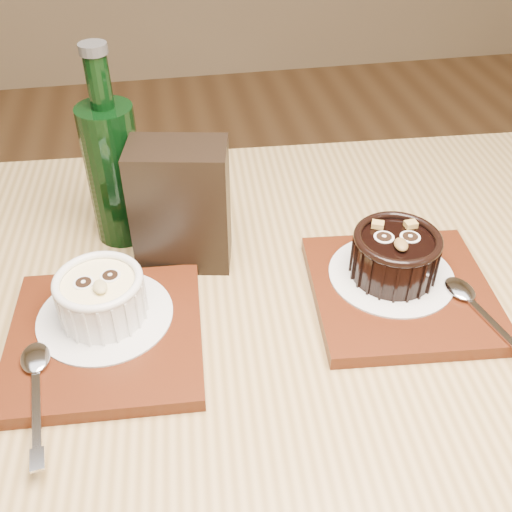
{
  "coord_description": "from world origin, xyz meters",
  "views": [
    {
      "loc": [
        -0.13,
        -0.36,
        1.18
      ],
      "look_at": [
        -0.05,
        0.07,
        0.81
      ],
      "focal_mm": 42.0,
      "sensor_mm": 36.0,
      "label": 1
    }
  ],
  "objects_px": {
    "condiment_stand": "(181,206)",
    "green_bottle": "(114,169)",
    "table": "(267,418)",
    "ramekin_white": "(101,295)",
    "ramekin_dark": "(395,253)",
    "tray_right": "(401,292)",
    "tray_left": "(106,337)"
  },
  "relations": [
    {
      "from": "tray_right",
      "to": "condiment_stand",
      "type": "height_order",
      "value": "condiment_stand"
    },
    {
      "from": "tray_left",
      "to": "condiment_stand",
      "type": "xyz_separation_m",
      "value": [
        0.09,
        0.11,
        0.06
      ]
    },
    {
      "from": "table",
      "to": "tray_left",
      "type": "xyz_separation_m",
      "value": [
        -0.15,
        0.05,
        0.1
      ]
    },
    {
      "from": "tray_right",
      "to": "condiment_stand",
      "type": "relative_size",
      "value": 1.29
    },
    {
      "from": "green_bottle",
      "to": "ramekin_white",
      "type": "bearing_deg",
      "value": -96.67
    },
    {
      "from": "tray_left",
      "to": "green_bottle",
      "type": "bearing_deg",
      "value": 83.96
    },
    {
      "from": "table",
      "to": "tray_right",
      "type": "height_order",
      "value": "tray_right"
    },
    {
      "from": "table",
      "to": "ramekin_white",
      "type": "bearing_deg",
      "value": 154.97
    },
    {
      "from": "ramekin_dark",
      "to": "condiment_stand",
      "type": "relative_size",
      "value": 0.63
    },
    {
      "from": "tray_right",
      "to": "green_bottle",
      "type": "relative_size",
      "value": 0.8
    },
    {
      "from": "green_bottle",
      "to": "tray_left",
      "type": "bearing_deg",
      "value": -96.04
    },
    {
      "from": "table",
      "to": "tray_right",
      "type": "bearing_deg",
      "value": 20.97
    },
    {
      "from": "green_bottle",
      "to": "tray_right",
      "type": "bearing_deg",
      "value": -30.38
    },
    {
      "from": "table",
      "to": "tray_right",
      "type": "distance_m",
      "value": 0.19
    },
    {
      "from": "tray_left",
      "to": "green_bottle",
      "type": "height_order",
      "value": "green_bottle"
    },
    {
      "from": "tray_right",
      "to": "green_bottle",
      "type": "distance_m",
      "value": 0.33
    },
    {
      "from": "ramekin_white",
      "to": "ramekin_dark",
      "type": "height_order",
      "value": "ramekin_dark"
    },
    {
      "from": "tray_right",
      "to": "ramekin_dark",
      "type": "distance_m",
      "value": 0.04
    },
    {
      "from": "tray_left",
      "to": "ramekin_dark",
      "type": "height_order",
      "value": "ramekin_dark"
    },
    {
      "from": "green_bottle",
      "to": "table",
      "type": "bearing_deg",
      "value": -59.9
    },
    {
      "from": "ramekin_dark",
      "to": "green_bottle",
      "type": "xyz_separation_m",
      "value": [
        -0.27,
        0.15,
        0.04
      ]
    },
    {
      "from": "condiment_stand",
      "to": "green_bottle",
      "type": "xyz_separation_m",
      "value": [
        -0.07,
        0.06,
        0.02
      ]
    },
    {
      "from": "table",
      "to": "ramekin_white",
      "type": "height_order",
      "value": "ramekin_white"
    },
    {
      "from": "table",
      "to": "ramekin_dark",
      "type": "distance_m",
      "value": 0.21
    },
    {
      "from": "tray_left",
      "to": "ramekin_white",
      "type": "bearing_deg",
      "value": 88.62
    },
    {
      "from": "tray_left",
      "to": "ramekin_dark",
      "type": "relative_size",
      "value": 2.03
    },
    {
      "from": "ramekin_dark",
      "to": "tray_left",
      "type": "bearing_deg",
      "value": -164.91
    },
    {
      "from": "ramekin_white",
      "to": "tray_right",
      "type": "distance_m",
      "value": 0.3
    },
    {
      "from": "table",
      "to": "tray_left",
      "type": "height_order",
      "value": "tray_left"
    },
    {
      "from": "condiment_stand",
      "to": "ramekin_white",
      "type": "bearing_deg",
      "value": -132.22
    },
    {
      "from": "ramekin_white",
      "to": "ramekin_dark",
      "type": "relative_size",
      "value": 0.94
    },
    {
      "from": "tray_right",
      "to": "tray_left",
      "type": "bearing_deg",
      "value": -178.01
    }
  ]
}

